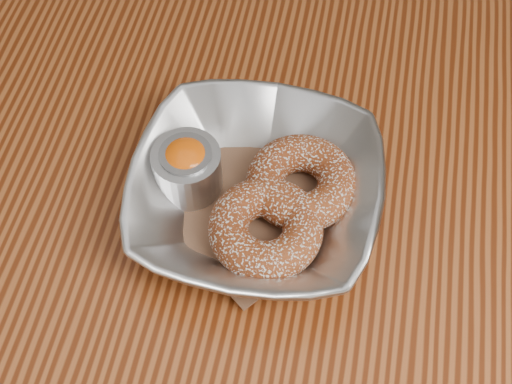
% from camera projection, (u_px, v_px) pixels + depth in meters
% --- Properties ---
extents(table, '(1.20, 0.80, 0.75)m').
position_uv_depth(table, '(274.00, 198.00, 0.77)').
color(table, brown).
rests_on(table, ground_plane).
extents(serving_bowl, '(0.22, 0.22, 0.05)m').
position_uv_depth(serving_bowl, '(256.00, 194.00, 0.62)').
color(serving_bowl, '#B6B8BD').
rests_on(serving_bowl, table).
extents(parchment, '(0.20, 0.20, 0.00)m').
position_uv_depth(parchment, '(256.00, 205.00, 0.64)').
color(parchment, brown).
rests_on(parchment, table).
extents(donut_back, '(0.10, 0.10, 0.03)m').
position_uv_depth(donut_back, '(301.00, 182.00, 0.63)').
color(donut_back, maroon).
rests_on(donut_back, parchment).
extents(donut_front, '(0.12, 0.12, 0.03)m').
position_uv_depth(donut_front, '(266.00, 228.00, 0.60)').
color(donut_front, maroon).
rests_on(donut_front, parchment).
extents(ramekin, '(0.06, 0.06, 0.05)m').
position_uv_depth(ramekin, '(187.00, 168.00, 0.63)').
color(ramekin, '#B6B8BD').
rests_on(ramekin, table).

